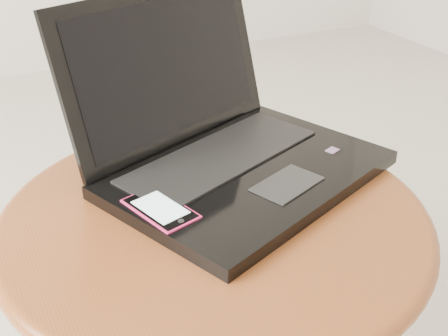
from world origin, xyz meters
name	(u,v)px	position (x,y,z in m)	size (l,w,h in m)	color
table	(215,268)	(0.08, -0.04, 0.36)	(0.58, 0.58, 0.46)	#56281A
laptop	(224,142)	(0.14, 0.06, 0.51)	(0.48, 0.45, 0.25)	black
phone_black	(167,215)	(0.02, -0.03, 0.47)	(0.09, 0.14, 0.01)	black
phone_pink	(160,211)	(0.01, -0.03, 0.48)	(0.08, 0.11, 0.01)	#ED2A6C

